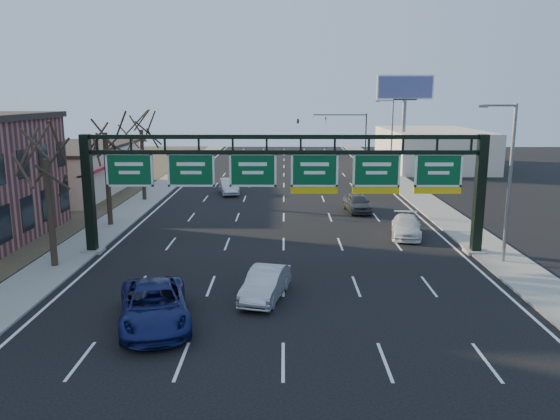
{
  "coord_description": "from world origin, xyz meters",
  "views": [
    {
      "loc": [
        0.02,
        -24.13,
        9.36
      ],
      "look_at": [
        -0.2,
        5.45,
        3.2
      ],
      "focal_mm": 35.0,
      "sensor_mm": 36.0,
      "label": 1
    }
  ],
  "objects_px": {
    "car_silver_sedan": "(265,284)",
    "car_white_wagon": "(406,226)",
    "sign_gantry": "(286,178)",
    "car_blue_suv": "(154,306)"
  },
  "relations": [
    {
      "from": "car_blue_suv",
      "to": "sign_gantry",
      "type": "bearing_deg",
      "value": 48.16
    },
    {
      "from": "sign_gantry",
      "to": "car_blue_suv",
      "type": "bearing_deg",
      "value": -117.27
    },
    {
      "from": "car_white_wagon",
      "to": "car_blue_suv",
      "type": "bearing_deg",
      "value": -122.05
    },
    {
      "from": "sign_gantry",
      "to": "car_silver_sedan",
      "type": "height_order",
      "value": "sign_gantry"
    },
    {
      "from": "car_white_wagon",
      "to": "car_silver_sedan",
      "type": "bearing_deg",
      "value": -117.22
    },
    {
      "from": "car_white_wagon",
      "to": "sign_gantry",
      "type": "bearing_deg",
      "value": -142.71
    },
    {
      "from": "sign_gantry",
      "to": "car_blue_suv",
      "type": "xyz_separation_m",
      "value": [
        -5.54,
        -10.75,
        -3.8
      ]
    },
    {
      "from": "car_silver_sedan",
      "to": "car_white_wagon",
      "type": "xyz_separation_m",
      "value": [
        9.21,
        11.81,
        -0.03
      ]
    },
    {
      "from": "car_blue_suv",
      "to": "car_white_wagon",
      "type": "xyz_separation_m",
      "value": [
        13.75,
        14.85,
        -0.15
      ]
    },
    {
      "from": "sign_gantry",
      "to": "car_white_wagon",
      "type": "relative_size",
      "value": 5.2
    }
  ]
}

